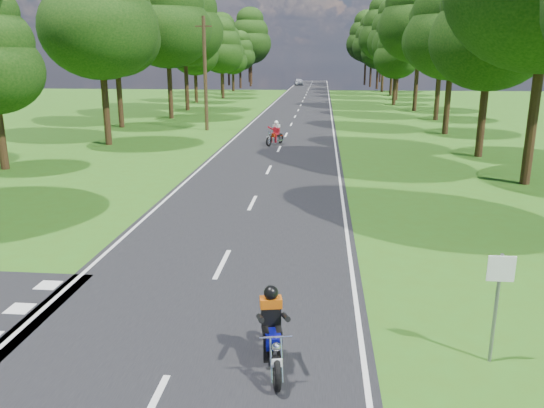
# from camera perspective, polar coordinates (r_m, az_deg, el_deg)

# --- Properties ---
(ground) EXTENTS (160.00, 160.00, 0.00)m
(ground) POSITION_cam_1_polar(r_m,az_deg,el_deg) (11.99, -7.15, -10.04)
(ground) COLOR #325D15
(ground) RESTS_ON ground
(main_road) EXTENTS (7.00, 140.00, 0.02)m
(main_road) POSITION_cam_1_polar(r_m,az_deg,el_deg) (60.82, 3.10, 10.55)
(main_road) COLOR black
(main_road) RESTS_ON ground
(road_markings) EXTENTS (7.40, 140.00, 0.01)m
(road_markings) POSITION_cam_1_polar(r_m,az_deg,el_deg) (58.96, 2.89, 10.41)
(road_markings) COLOR silver
(road_markings) RESTS_ON main_road
(treeline) EXTENTS (40.00, 115.35, 14.78)m
(treeline) POSITION_cam_1_polar(r_m,az_deg,el_deg) (70.69, 4.78, 17.88)
(treeline) COLOR black
(treeline) RESTS_ON ground
(telegraph_pole) EXTENTS (1.20, 0.26, 8.00)m
(telegraph_pole) POSITION_cam_1_polar(r_m,az_deg,el_deg) (39.49, -7.20, 13.75)
(telegraph_pole) COLOR #382616
(telegraph_pole) RESTS_ON ground
(road_sign) EXTENTS (0.45, 0.07, 2.00)m
(road_sign) POSITION_cam_1_polar(r_m,az_deg,el_deg) (9.82, 23.15, -8.58)
(road_sign) COLOR slate
(road_sign) RESTS_ON ground
(rider_near_blue) EXTENTS (0.88, 1.76, 1.40)m
(rider_near_blue) POSITION_cam_1_polar(r_m,az_deg,el_deg) (9.20, 0.01, -13.22)
(rider_near_blue) COLOR #0B0D82
(rider_near_blue) RESTS_ON main_road
(rider_far_red) EXTENTS (1.25, 1.84, 1.46)m
(rider_far_red) POSITION_cam_1_polar(r_m,az_deg,el_deg) (32.55, 0.30, 7.67)
(rider_far_red) COLOR #A1240C
(rider_far_red) RESTS_ON main_road
(distant_car) EXTENTS (1.98, 4.17, 1.38)m
(distant_car) POSITION_cam_1_polar(r_m,az_deg,el_deg) (107.00, 2.88, 13.01)
(distant_car) COLOR silver
(distant_car) RESTS_ON main_road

